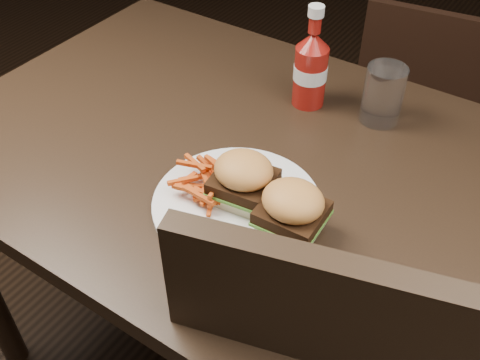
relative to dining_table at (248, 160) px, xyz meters
The scene contains 8 objects.
dining_table is the anchor object (origin of this frame).
chair_far 0.84m from the dining_table, 81.32° to the left, with size 0.36×0.36×0.03m, color black.
plate 0.14m from the dining_table, 65.01° to the right, with size 0.28×0.28×0.01m, color white.
sandwich_half_a 0.14m from the dining_table, 60.71° to the right, with size 0.09×0.08×0.02m, color beige.
sandwich_half_b 0.22m from the dining_table, 38.52° to the right, with size 0.09×0.08×0.02m, color beige.
fries_pile 0.14m from the dining_table, 86.70° to the right, with size 0.10×0.10×0.04m, color #C0420F, non-canonical shape.
ketchup_bottle 0.22m from the dining_table, 86.30° to the left, with size 0.07×0.07×0.13m, color maroon.
tumbler 0.29m from the dining_table, 55.69° to the left, with size 0.08×0.08×0.12m, color white.
Camera 1 is at (0.44, -0.68, 1.42)m, focal length 42.00 mm.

